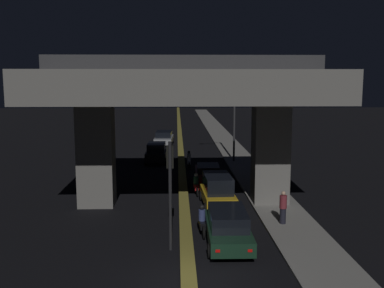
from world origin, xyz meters
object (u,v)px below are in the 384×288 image
object	(u,v)px
car_black_lead_oncoming	(156,152)
motorcycle_white_filtering_far	(189,160)
car_silver_second_oncoming	(164,138)
motorcycle_black_filtering_near	(202,222)
street_lamp	(231,103)
car_taxi_yellow_second	(218,190)
pedestrian_on_sidewalk	(283,207)
traffic_light_left_of_median	(170,176)
car_dark_red_third	(208,174)
motorcycle_red_filtering_mid	(196,185)
car_dark_green_lead	(228,226)

from	to	relation	value
car_black_lead_oncoming	motorcycle_white_filtering_far	distance (m)	3.86
car_silver_second_oncoming	motorcycle_black_filtering_near	xyz separation A→B (m)	(2.58, -29.21, -0.19)
street_lamp	car_silver_second_oncoming	distance (m)	13.10
car_taxi_yellow_second	street_lamp	bearing A→B (deg)	-12.14
motorcycle_black_filtering_near	pedestrian_on_sidewalk	size ratio (longest dim) A/B	1.15
motorcycle_black_filtering_near	pedestrian_on_sidewalk	xyz separation A→B (m)	(4.11, 1.12, 0.33)
traffic_light_left_of_median	car_taxi_yellow_second	distance (m)	7.35
car_dark_red_third	pedestrian_on_sidewalk	bearing A→B (deg)	-159.25
street_lamp	motorcycle_red_filtering_mid	size ratio (longest dim) A/B	4.63
traffic_light_left_of_median	car_taxi_yellow_second	size ratio (longest dim) A/B	1.16
pedestrian_on_sidewalk	car_taxi_yellow_second	bearing A→B (deg)	129.25
car_dark_green_lead	pedestrian_on_sidewalk	bearing A→B (deg)	-50.81
street_lamp	car_dark_red_third	size ratio (longest dim) A/B	1.93
car_silver_second_oncoming	traffic_light_left_of_median	bearing A→B (deg)	4.92
car_black_lead_oncoming	car_silver_second_oncoming	bearing A→B (deg)	179.10
car_dark_green_lead	motorcycle_black_filtering_near	distance (m)	1.70
traffic_light_left_of_median	car_black_lead_oncoming	bearing A→B (deg)	94.19
street_lamp	pedestrian_on_sidewalk	distance (m)	17.89
motorcycle_white_filtering_far	car_dark_green_lead	bearing A→B (deg)	-177.43
car_black_lead_oncoming	motorcycle_white_filtering_far	bearing A→B (deg)	47.82
traffic_light_left_of_median	car_dark_red_third	xyz separation A→B (m)	(2.45, 11.95, -2.48)
street_lamp	car_silver_second_oncoming	world-z (taller)	street_lamp
motorcycle_red_filtering_mid	pedestrian_on_sidewalk	xyz separation A→B (m)	(4.06, -6.42, 0.37)
street_lamp	motorcycle_white_filtering_far	distance (m)	6.34
car_black_lead_oncoming	motorcycle_white_filtering_far	size ratio (longest dim) A/B	2.34
street_lamp	pedestrian_on_sidewalk	bearing A→B (deg)	-88.10
traffic_light_left_of_median	motorcycle_red_filtering_mid	world-z (taller)	traffic_light_left_of_median
traffic_light_left_of_median	car_dark_green_lead	xyz separation A→B (m)	(2.52, 0.45, -2.39)
motorcycle_black_filtering_near	motorcycle_white_filtering_far	distance (m)	16.16
car_dark_red_third	motorcycle_white_filtering_far	world-z (taller)	motorcycle_white_filtering_far
car_black_lead_oncoming	car_silver_second_oncoming	distance (m)	10.41
traffic_light_left_of_median	street_lamp	xyz separation A→B (m)	(4.99, 20.25, 1.99)
motorcycle_black_filtering_near	pedestrian_on_sidewalk	world-z (taller)	pedestrian_on_sidewalk
car_taxi_yellow_second	motorcycle_red_filtering_mid	distance (m)	3.05
street_lamp	car_dark_red_third	xyz separation A→B (m)	(-2.54, -8.30, -4.47)
car_dark_green_lead	motorcycle_white_filtering_far	world-z (taller)	car_dark_green_lead
car_silver_second_oncoming	car_dark_green_lead	bearing A→B (deg)	9.66
car_dark_green_lead	car_black_lead_oncoming	size ratio (longest dim) A/B	1.12
car_taxi_yellow_second	car_dark_red_third	world-z (taller)	car_taxi_yellow_second
traffic_light_left_of_median	motorcycle_white_filtering_far	bearing A→B (deg)	85.87
traffic_light_left_of_median	motorcycle_red_filtering_mid	xyz separation A→B (m)	(1.51, 9.30, -2.63)
car_black_lead_oncoming	motorcycle_red_filtering_mid	bearing A→B (deg)	16.18
car_black_lead_oncoming	pedestrian_on_sidewalk	distance (m)	19.05
car_taxi_yellow_second	motorcycle_red_filtering_mid	size ratio (longest dim) A/B	2.12
car_dark_red_third	car_silver_second_oncoming	bearing A→B (deg)	12.42
car_taxi_yellow_second	motorcycle_black_filtering_near	xyz separation A→B (m)	(-1.17, -4.72, -0.34)
car_black_lead_oncoming	pedestrian_on_sidewalk	bearing A→B (deg)	23.01
car_dark_green_lead	car_black_lead_oncoming	distance (m)	20.52
motorcycle_white_filtering_far	pedestrian_on_sidewalk	xyz separation A→B (m)	(4.28, -15.04, 0.34)
traffic_light_left_of_median	pedestrian_on_sidewalk	distance (m)	6.67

